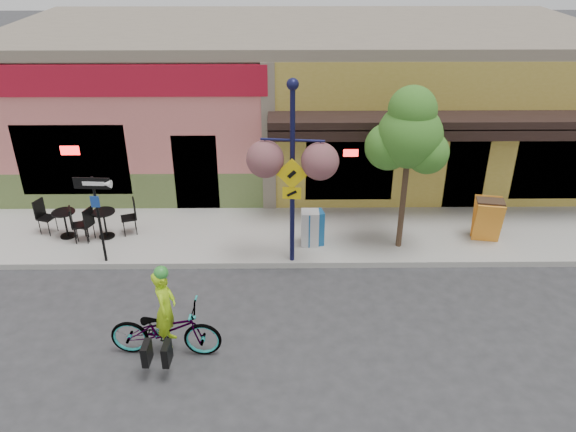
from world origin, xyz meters
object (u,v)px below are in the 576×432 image
object	(u,v)px
cyclist_rider	(167,319)
street_tree	(406,170)
building	(301,95)
newspaper_box_grey	(310,228)
one_way_sign	(99,220)
newspaper_box_blue	(315,228)
bicycle	(165,330)
lamp_post	(292,176)

from	to	relation	value
cyclist_rider	street_tree	xyz separation A→B (m)	(5.02, 3.71, 1.39)
building	newspaper_box_grey	xyz separation A→B (m)	(0.03, -6.12, -1.64)
cyclist_rider	newspaper_box_grey	bearing A→B (deg)	-33.70
building	cyclist_rider	distance (m)	10.41
building	one_way_sign	bearing A→B (deg)	-125.23
cyclist_rider	newspaper_box_blue	size ratio (longest dim) A/B	1.76
building	newspaper_box_blue	bearing A→B (deg)	-88.53
bicycle	newspaper_box_blue	distance (m)	4.85
cyclist_rider	street_tree	world-z (taller)	street_tree
cyclist_rider	lamp_post	bearing A→B (deg)	-34.78
building	newspaper_box_blue	distance (m)	6.32
building	bicycle	size ratio (longest dim) A/B	8.70
bicycle	one_way_sign	xyz separation A→B (m)	(-2.01, 3.07, 0.69)
bicycle	street_tree	bearing A→B (deg)	-51.06
cyclist_rider	lamp_post	world-z (taller)	lamp_post
lamp_post	street_tree	world-z (taller)	lamp_post
building	street_tree	bearing A→B (deg)	-70.17
building	cyclist_rider	xyz separation A→B (m)	(-2.78, -9.92, -1.46)
building	newspaper_box_grey	bearing A→B (deg)	-89.67
lamp_post	newspaper_box_grey	distance (m)	1.92
lamp_post	newspaper_box_blue	bearing A→B (deg)	59.06
building	bicycle	xyz separation A→B (m)	(-2.83, -9.92, -1.70)
bicycle	cyclist_rider	distance (m)	0.25
newspaper_box_grey	newspaper_box_blue	bearing A→B (deg)	8.80
lamp_post	one_way_sign	distance (m)	4.55
cyclist_rider	street_tree	bearing A→B (deg)	-50.79
one_way_sign	street_tree	size ratio (longest dim) A/B	0.53
newspaper_box_blue	cyclist_rider	bearing A→B (deg)	-139.86
one_way_sign	street_tree	bearing A→B (deg)	8.87
bicycle	newspaper_box_grey	size ratio (longest dim) A/B	2.29
lamp_post	one_way_sign	bearing A→B (deg)	-173.61
bicycle	one_way_sign	distance (m)	3.73
cyclist_rider	newspaper_box_grey	distance (m)	4.74
bicycle	street_tree	size ratio (longest dim) A/B	0.52
cyclist_rider	newspaper_box_grey	xyz separation A→B (m)	(2.82, 3.80, -0.18)
newspaper_box_grey	lamp_post	bearing A→B (deg)	-121.44
newspaper_box_grey	street_tree	bearing A→B (deg)	-2.41
one_way_sign	street_tree	distance (m)	7.17
street_tree	cyclist_rider	bearing A→B (deg)	-143.59
cyclist_rider	street_tree	distance (m)	6.39
building	newspaper_box_grey	size ratio (longest dim) A/B	19.97
cyclist_rider	newspaper_box_grey	size ratio (longest dim) A/B	1.73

